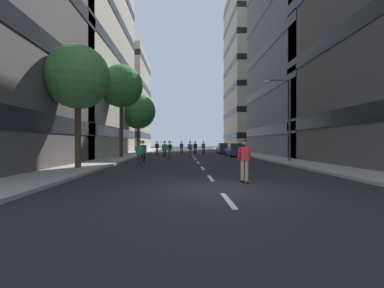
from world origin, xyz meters
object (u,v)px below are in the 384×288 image
Objects in this scene: skater_3 at (203,147)px; skater_7 at (190,148)px; skater_1 at (165,149)px; skater_4 at (195,147)px; parked_car_near at (236,150)px; skater_6 at (170,149)px; street_tree_far at (78,78)px; streetlamp_right at (285,111)px; street_tree_near at (121,87)px; skater_9 at (140,153)px; parked_car_mid at (224,149)px; skater_0 at (157,147)px; skater_8 at (244,158)px; skater_5 at (143,151)px; skater_2 at (182,147)px; street_tree_mid at (138,112)px.

skater_3 and skater_7 have the same top height.
skater_1 and skater_4 have the same top height.
skater_6 reaches higher than parked_car_near.
street_tree_far reaches higher than skater_7.
skater_6 is at bearing -117.42° from skater_7.
streetlamp_right is 12.64m from skater_1.
skater_9 is (3.53, -11.29, -6.35)m from street_tree_near.
streetlamp_right is 12.63m from skater_7.
skater_9 reaches higher than parked_car_mid.
skater_0 is at bearing 174.07° from skater_4.
skater_8 is (4.35, -17.82, 0.00)m from skater_1.
skater_4 is at bearing 73.54° from skater_5.
skater_6 is at bearing 102.86° from skater_8.
skater_2 and skater_6 have the same top height.
skater_1 is at bearing -122.97° from parked_car_mid.
streetlamp_right is 3.65× the size of skater_9.
street_tree_mid is 23.46m from streetlamp_right.
street_tree_mid reaches higher than skater_7.
streetlamp_right reaches higher than parked_car_mid.
streetlamp_right is at bearing -26.56° from street_tree_near.
skater_3 is 1.00× the size of skater_7.
street_tree_near is 5.30× the size of skater_4.
skater_7 is at bearing -118.84° from parked_car_mid.
street_tree_near is 5.30× the size of skater_5.
skater_8 is at bearing -61.42° from skater_5.
streetlamp_right is 3.65× the size of skater_8.
street_tree_far is at bearing -111.37° from skater_4.
street_tree_near is (-12.38, -3.01, 6.64)m from parked_car_near.
parked_car_mid is at bearing 43.07° from skater_4.
parked_car_near is at bearing 50.89° from street_tree_far.
street_tree_mid is 30.84m from skater_8.
parked_car_near is at bearing 13.66° from street_tree_near.
skater_4 is 1.00× the size of skater_7.
streetlamp_right reaches higher than skater_5.
skater_9 is (-5.23, 6.57, 0.00)m from skater_8.
skater_6 is 1.00× the size of skater_7.
skater_9 is at bearing 128.54° from skater_8.
skater_3 is (4.72, 9.40, 0.03)m from skater_1.
skater_3 is 1.00× the size of skater_8.
skater_2 is (6.15, -1.17, -4.99)m from street_tree_mid.
parked_car_near is 21.18m from skater_8.
skater_0 and skater_2 have the same top height.
streetlamp_right is 19.40m from skater_2.
skater_1 is at bearing -68.70° from street_tree_mid.
skater_1 is 18.34m from skater_8.
skater_3 is at bearing 67.05° from street_tree_far.
streetlamp_right is at bearing -64.63° from skater_2.
streetlamp_right is (14.36, 5.04, -1.36)m from street_tree_far.
skater_4 is at bearing 130.98° from parked_car_near.
skater_6 is (2.13, -10.02, 0.00)m from skater_0.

